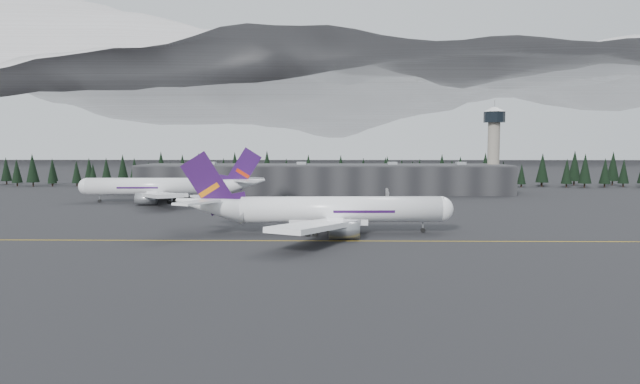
{
  "coord_description": "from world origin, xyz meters",
  "views": [
    {
      "loc": [
        2.55,
        -125.98,
        20.97
      ],
      "look_at": [
        0.0,
        20.0,
        9.0
      ],
      "focal_mm": 32.0,
      "sensor_mm": 36.0,
      "label": 1
    }
  ],
  "objects_px": {
    "terminal": "(324,179)",
    "jet_parked": "(171,187)",
    "gse_vehicle_b": "(388,196)",
    "gse_vehicle_a": "(201,198)",
    "control_tower": "(494,140)",
    "jet_main": "(317,210)"
  },
  "relations": [
    {
      "from": "control_tower",
      "to": "jet_parked",
      "type": "relative_size",
      "value": 0.55
    },
    {
      "from": "gse_vehicle_a",
      "to": "gse_vehicle_b",
      "type": "relative_size",
      "value": 1.39
    },
    {
      "from": "gse_vehicle_b",
      "to": "jet_main",
      "type": "bearing_deg",
      "value": -37.48
    },
    {
      "from": "gse_vehicle_b",
      "to": "gse_vehicle_a",
      "type": "bearing_deg",
      "value": -104.15
    },
    {
      "from": "jet_main",
      "to": "gse_vehicle_a",
      "type": "bearing_deg",
      "value": 116.87
    },
    {
      "from": "terminal",
      "to": "jet_main",
      "type": "bearing_deg",
      "value": -90.29
    },
    {
      "from": "jet_main",
      "to": "jet_parked",
      "type": "bearing_deg",
      "value": 125.02
    },
    {
      "from": "control_tower",
      "to": "gse_vehicle_b",
      "type": "bearing_deg",
      "value": -153.65
    },
    {
      "from": "terminal",
      "to": "jet_parked",
      "type": "relative_size",
      "value": 2.32
    },
    {
      "from": "control_tower",
      "to": "jet_main",
      "type": "bearing_deg",
      "value": -122.48
    },
    {
      "from": "gse_vehicle_a",
      "to": "gse_vehicle_b",
      "type": "bearing_deg",
      "value": -17.13
    },
    {
      "from": "terminal",
      "to": "jet_main",
      "type": "relative_size",
      "value": 2.39
    },
    {
      "from": "terminal",
      "to": "jet_parked",
      "type": "height_order",
      "value": "jet_parked"
    },
    {
      "from": "jet_main",
      "to": "gse_vehicle_b",
      "type": "height_order",
      "value": "jet_main"
    },
    {
      "from": "gse_vehicle_b",
      "to": "jet_parked",
      "type": "bearing_deg",
      "value": -96.75
    },
    {
      "from": "jet_main",
      "to": "gse_vehicle_b",
      "type": "bearing_deg",
      "value": 72.02
    },
    {
      "from": "control_tower",
      "to": "jet_parked",
      "type": "height_order",
      "value": "control_tower"
    },
    {
      "from": "control_tower",
      "to": "jet_main",
      "type": "xyz_separation_m",
      "value": [
        -75.58,
        -118.72,
        -17.87
      ]
    },
    {
      "from": "terminal",
      "to": "jet_parked",
      "type": "distance_m",
      "value": 70.69
    },
    {
      "from": "jet_main",
      "to": "jet_parked",
      "type": "relative_size",
      "value": 0.97
    },
    {
      "from": "jet_parked",
      "to": "gse_vehicle_b",
      "type": "bearing_deg",
      "value": -166.2
    },
    {
      "from": "terminal",
      "to": "gse_vehicle_b",
      "type": "relative_size",
      "value": 42.78
    }
  ]
}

